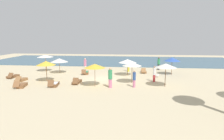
# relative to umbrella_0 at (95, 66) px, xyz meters

# --- Properties ---
(ground_plane) EXTENTS (60.00, 60.00, 0.00)m
(ground_plane) POSITION_rel_umbrella_0_xyz_m (0.13, 3.07, -2.03)
(ground_plane) COLOR beige
(ocean_water) EXTENTS (48.00, 16.00, 0.06)m
(ocean_water) POSITION_rel_umbrella_0_xyz_m (0.13, 20.07, -2.00)
(ocean_water) COLOR #3D6075
(ocean_water) RESTS_ON ground_plane
(umbrella_0) EXTENTS (2.06, 2.06, 2.22)m
(umbrella_0) POSITION_rel_umbrella_0_xyz_m (0.00, 0.00, 0.00)
(umbrella_0) COLOR brown
(umbrella_0) RESTS_ON ground_plane
(umbrella_1) EXTENTS (1.98, 1.98, 2.23)m
(umbrella_1) POSITION_rel_umbrella_0_xyz_m (3.60, 1.69, 0.00)
(umbrella_1) COLOR brown
(umbrella_1) RESTS_ON ground_plane
(umbrella_2) EXTENTS (2.20, 2.20, 2.33)m
(umbrella_2) POSITION_rel_umbrella_0_xyz_m (-8.31, 7.05, 0.15)
(umbrella_2) COLOR olive
(umbrella_2) RESTS_ON ground_plane
(umbrella_3) EXTENTS (2.01, 2.01, 2.23)m
(umbrella_3) POSITION_rel_umbrella_0_xyz_m (8.63, 6.66, -0.04)
(umbrella_3) COLOR brown
(umbrella_3) RESTS_ON ground_plane
(umbrella_4) EXTENTS (2.21, 2.21, 2.05)m
(umbrella_4) POSITION_rel_umbrella_0_xyz_m (3.04, 5.56, -0.19)
(umbrella_4) COLOR olive
(umbrella_4) RESTS_ON ground_plane
(umbrella_5) EXTENTS (2.07, 2.07, 2.28)m
(umbrella_5) POSITION_rel_umbrella_0_xyz_m (6.84, 0.57, 0.05)
(umbrella_5) COLOR brown
(umbrella_5) RESTS_ON ground_plane
(umbrella_6) EXTENTS (2.29, 2.29, 1.98)m
(umbrella_6) POSITION_rel_umbrella_0_xyz_m (-6.00, 6.23, -0.29)
(umbrella_6) COLOR olive
(umbrella_6) RESTS_ON ground_plane
(umbrella_7) EXTENTS (2.02, 2.02, 2.25)m
(umbrella_7) POSITION_rel_umbrella_0_xyz_m (-5.59, 1.40, -0.01)
(umbrella_7) COLOR brown
(umbrella_7) RESTS_ON ground_plane
(lounger_0) EXTENTS (0.91, 1.79, 0.67)m
(lounger_0) POSITION_rel_umbrella_0_xyz_m (-2.38, 5.99, -1.85)
(lounger_0) COLOR brown
(lounger_0) RESTS_ON ground_plane
(lounger_1) EXTENTS (0.78, 1.76, 0.67)m
(lounger_1) POSITION_rel_umbrella_0_xyz_m (-8.44, 1.12, -1.86)
(lounger_1) COLOR olive
(lounger_1) RESTS_ON ground_plane
(lounger_2) EXTENTS (0.90, 1.77, 0.69)m
(lounger_2) POSITION_rel_umbrella_0_xyz_m (-10.49, 2.81, -1.86)
(lounger_2) COLOR brown
(lounger_2) RESTS_ON ground_plane
(lounger_3) EXTENTS (0.72, 1.69, 0.73)m
(lounger_3) POSITION_rel_umbrella_0_xyz_m (-2.10, 0.86, -1.86)
(lounger_3) COLOR brown
(lounger_3) RESTS_ON ground_plane
(lounger_4) EXTENTS (0.83, 1.71, 0.74)m
(lounger_4) POSITION_rel_umbrella_0_xyz_m (-4.00, -0.39, -1.85)
(lounger_4) COLOR brown
(lounger_4) RESTS_ON ground_plane
(lounger_5) EXTENTS (0.69, 1.71, 0.70)m
(lounger_5) POSITION_rel_umbrella_0_xyz_m (5.16, 7.66, -1.85)
(lounger_5) COLOR olive
(lounger_5) RESTS_ON ground_plane
(lounger_6) EXTENTS (0.95, 1.79, 0.67)m
(lounger_6) POSITION_rel_umbrella_0_xyz_m (-7.02, -1.09, -1.86)
(lounger_6) COLOR brown
(lounger_6) RESTS_ON ground_plane
(person_0) EXTENTS (0.42, 0.42, 1.73)m
(person_0) POSITION_rel_umbrella_0_xyz_m (6.00, 2.55, -1.14)
(person_0) COLOR #BF3338
(person_0) RESTS_ON ground_plane
(person_1) EXTENTS (0.52, 0.52, 1.85)m
(person_1) POSITION_rel_umbrella_0_xyz_m (7.47, 10.20, -1.09)
(person_1) COLOR #26262D
(person_1) RESTS_ON ground_plane
(person_2) EXTENTS (0.49, 0.49, 1.90)m
(person_2) POSITION_rel_umbrella_0_xyz_m (-2.87, 7.61, -1.07)
(person_2) COLOR white
(person_2) RESTS_ON ground_plane
(person_3) EXTENTS (0.43, 0.43, 1.95)m
(person_3) POSITION_rel_umbrella_0_xyz_m (1.56, -0.40, -1.04)
(person_3) COLOR #D17299
(person_3) RESTS_ON ground_plane
(person_4) EXTENTS (0.41, 0.41, 1.68)m
(person_4) POSITION_rel_umbrella_0_xyz_m (3.83, -0.04, -1.17)
(person_4) COLOR #D17299
(person_4) RESTS_ON ground_plane
(person_5) EXTENTS (0.43, 0.43, 1.66)m
(person_5) POSITION_rel_umbrella_0_xyz_m (3.12, 8.19, -1.19)
(person_5) COLOR yellow
(person_5) RESTS_ON ground_plane
(dog) EXTENTS (0.76, 0.68, 0.37)m
(dog) POSITION_rel_umbrella_0_xyz_m (6.52, 4.96, -1.84)
(dog) COLOR silver
(dog) RESTS_ON ground_plane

